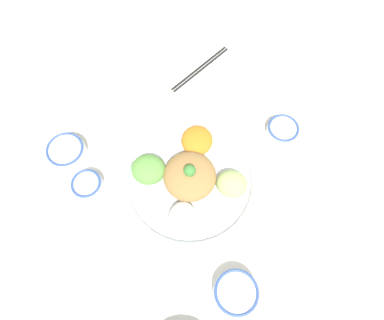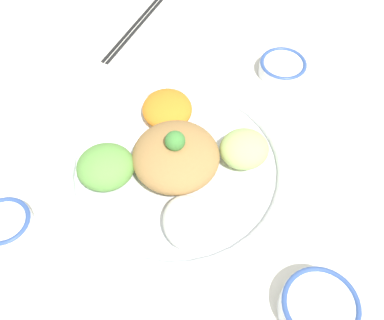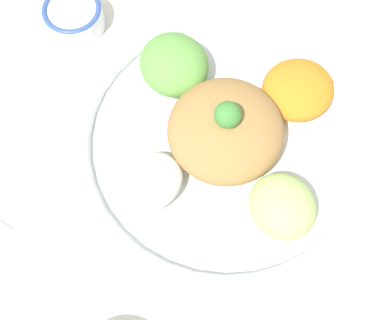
{
  "view_description": "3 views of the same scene",
  "coord_description": "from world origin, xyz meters",
  "px_view_note": "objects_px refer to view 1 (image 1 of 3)",
  "views": [
    {
      "loc": [
        0.08,
        0.27,
        0.85
      ],
      "look_at": [
        0.02,
        -0.05,
        0.06
      ],
      "focal_mm": 30.0,
      "sensor_mm": 36.0,
      "label": 1
    },
    {
      "loc": [
        0.21,
        0.36,
        0.64
      ],
      "look_at": [
        0.02,
        0.02,
        0.07
      ],
      "focal_mm": 42.0,
      "sensor_mm": 36.0,
      "label": 2
    },
    {
      "loc": [
        -0.09,
        0.24,
        0.63
      ],
      "look_at": [
        0.05,
        0.04,
        0.02
      ],
      "focal_mm": 50.0,
      "sensor_mm": 36.0,
      "label": 3
    }
  ],
  "objects_px": {
    "salad_platter": "(189,179)",
    "rice_bowl_plain": "(283,130)",
    "rice_bowl_blue": "(87,185)",
    "serving_spoon_main": "(148,285)",
    "sauce_bowl_dark": "(236,292)",
    "chopsticks_pair_near": "(200,68)",
    "sauce_bowl_red": "(67,152)"
  },
  "relations": [
    {
      "from": "rice_bowl_blue",
      "to": "serving_spoon_main",
      "type": "distance_m",
      "value": 0.31
    },
    {
      "from": "rice_bowl_blue",
      "to": "rice_bowl_plain",
      "type": "relative_size",
      "value": 0.9
    },
    {
      "from": "rice_bowl_blue",
      "to": "serving_spoon_main",
      "type": "height_order",
      "value": "rice_bowl_blue"
    },
    {
      "from": "salad_platter",
      "to": "sauce_bowl_dark",
      "type": "height_order",
      "value": "salad_platter"
    },
    {
      "from": "salad_platter",
      "to": "rice_bowl_blue",
      "type": "height_order",
      "value": "salad_platter"
    },
    {
      "from": "serving_spoon_main",
      "to": "rice_bowl_blue",
      "type": "bearing_deg",
      "value": -67.68
    },
    {
      "from": "sauce_bowl_red",
      "to": "serving_spoon_main",
      "type": "xyz_separation_m",
      "value": [
        -0.17,
        0.39,
        -0.02
      ]
    },
    {
      "from": "chopsticks_pair_near",
      "to": "salad_platter",
      "type": "bearing_deg",
      "value": -139.14
    },
    {
      "from": "sauce_bowl_red",
      "to": "sauce_bowl_dark",
      "type": "bearing_deg",
      "value": 130.74
    },
    {
      "from": "salad_platter",
      "to": "chopsticks_pair_near",
      "type": "xyz_separation_m",
      "value": [
        -0.1,
        -0.37,
        -0.02
      ]
    },
    {
      "from": "rice_bowl_blue",
      "to": "sauce_bowl_dark",
      "type": "relative_size",
      "value": 0.77
    },
    {
      "from": "sauce_bowl_dark",
      "to": "chopsticks_pair_near",
      "type": "height_order",
      "value": "sauce_bowl_dark"
    },
    {
      "from": "salad_platter",
      "to": "rice_bowl_plain",
      "type": "bearing_deg",
      "value": -160.8
    },
    {
      "from": "salad_platter",
      "to": "rice_bowl_blue",
      "type": "xyz_separation_m",
      "value": [
        0.27,
        -0.04,
        -0.01
      ]
    },
    {
      "from": "salad_platter",
      "to": "sauce_bowl_red",
      "type": "distance_m",
      "value": 0.35
    },
    {
      "from": "rice_bowl_blue",
      "to": "serving_spoon_main",
      "type": "relative_size",
      "value": 0.69
    },
    {
      "from": "sauce_bowl_dark",
      "to": "serving_spoon_main",
      "type": "distance_m",
      "value": 0.21
    },
    {
      "from": "rice_bowl_blue",
      "to": "chopsticks_pair_near",
      "type": "bearing_deg",
      "value": -138.18
    },
    {
      "from": "sauce_bowl_dark",
      "to": "serving_spoon_main",
      "type": "height_order",
      "value": "sauce_bowl_dark"
    },
    {
      "from": "rice_bowl_blue",
      "to": "rice_bowl_plain",
      "type": "height_order",
      "value": "rice_bowl_blue"
    },
    {
      "from": "chopsticks_pair_near",
      "to": "serving_spoon_main",
      "type": "bearing_deg",
      "value": -145.88
    },
    {
      "from": "sauce_bowl_red",
      "to": "sauce_bowl_dark",
      "type": "relative_size",
      "value": 0.98
    },
    {
      "from": "rice_bowl_blue",
      "to": "sauce_bowl_dark",
      "type": "xyz_separation_m",
      "value": [
        -0.33,
        0.33,
        0.0
      ]
    },
    {
      "from": "rice_bowl_blue",
      "to": "chopsticks_pair_near",
      "type": "xyz_separation_m",
      "value": [
        -0.38,
        -0.34,
        -0.02
      ]
    },
    {
      "from": "salad_platter",
      "to": "rice_bowl_blue",
      "type": "bearing_deg",
      "value": -7.37
    },
    {
      "from": "rice_bowl_plain",
      "to": "serving_spoon_main",
      "type": "height_order",
      "value": "rice_bowl_plain"
    },
    {
      "from": "salad_platter",
      "to": "sauce_bowl_red",
      "type": "bearing_deg",
      "value": -23.87
    },
    {
      "from": "rice_bowl_blue",
      "to": "rice_bowl_plain",
      "type": "bearing_deg",
      "value": -173.23
    },
    {
      "from": "sauce_bowl_dark",
      "to": "salad_platter",
      "type": "bearing_deg",
      "value": -79.08
    },
    {
      "from": "salad_platter",
      "to": "sauce_bowl_dark",
      "type": "distance_m",
      "value": 0.3
    },
    {
      "from": "salad_platter",
      "to": "serving_spoon_main",
      "type": "distance_m",
      "value": 0.29
    },
    {
      "from": "rice_bowl_plain",
      "to": "chopsticks_pair_near",
      "type": "distance_m",
      "value": 0.33
    }
  ]
}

